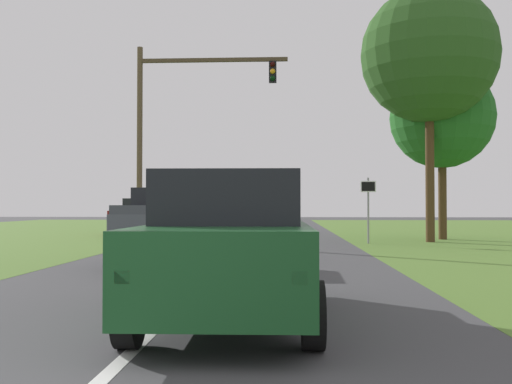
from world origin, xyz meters
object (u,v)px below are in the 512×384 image
oak_tree_right (442,117)px  red_suv_near (232,243)px  keep_moving_sign (368,201)px  pickup_truck_lead (176,225)px  extra_tree_1 (429,55)px  traffic_light (175,115)px  crossing_suv_far (159,216)px

oak_tree_right → red_suv_near: bearing=-112.3°
keep_moving_sign → red_suv_near: bearing=-104.2°
pickup_truck_lead → extra_tree_1: extra_tree_1 is taller
traffic_light → keep_moving_sign: bearing=-12.3°
red_suv_near → keep_moving_sign: size_ratio=1.93×
traffic_light → oak_tree_right: size_ratio=1.09×
pickup_truck_lead → oak_tree_right: (9.76, 11.14, 4.42)m
traffic_light → oak_tree_right: bearing=6.1°
keep_moving_sign → crossing_suv_far: (-9.61, 5.81, -0.69)m
traffic_light → crossing_suv_far: (-1.60, 4.06, -4.45)m
traffic_light → crossing_suv_far: size_ratio=1.73×
keep_moving_sign → oak_tree_right: bearing=39.3°
pickup_truck_lead → keep_moving_sign: 10.18m
crossing_suv_far → red_suv_near: bearing=-75.1°
red_suv_near → crossing_suv_far: red_suv_near is taller
red_suv_near → oak_tree_right: oak_tree_right is taller
extra_tree_1 → red_suv_near: bearing=-111.6°
red_suv_near → oak_tree_right: bearing=67.7°
pickup_truck_lead → traffic_light: size_ratio=0.65×
crossing_suv_far → extra_tree_1: 14.78m
red_suv_near → pickup_truck_lead: pickup_truck_lead is taller
red_suv_near → extra_tree_1: 19.11m
traffic_light → extra_tree_1: size_ratio=0.80×
red_suv_near → pickup_truck_lead: (-2.15, 7.45, -0.01)m
pickup_truck_lead → extra_tree_1: bearing=46.4°
oak_tree_right → crossing_suv_far: oak_tree_right is taller
pickup_truck_lead → keep_moving_sign: bearing=53.2°
oak_tree_right → traffic_light: bearing=-173.9°
keep_moving_sign → oak_tree_right: (3.67, 3.00, 3.76)m
traffic_light → extra_tree_1: extra_tree_1 is taller
pickup_truck_lead → crossing_suv_far: pickup_truck_lead is taller
pickup_truck_lead → oak_tree_right: bearing=48.8°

